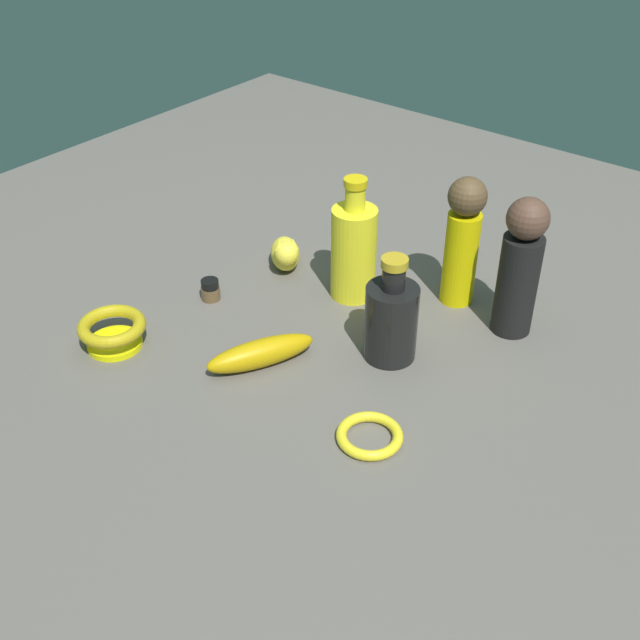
# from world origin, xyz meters

# --- Properties ---
(ground) EXTENTS (2.00, 2.00, 0.00)m
(ground) POSITION_xyz_m (0.00, 0.00, 0.00)
(ground) COLOR #5B5651
(person_figure_adult) EXTENTS (0.07, 0.07, 0.24)m
(person_figure_adult) POSITION_xyz_m (-0.11, -0.25, 0.12)
(person_figure_adult) COLOR #D7C306
(person_figure_adult) RESTS_ON ground
(bottle_tall) EXTENTS (0.08, 0.08, 0.23)m
(bottle_tall) POSITION_xyz_m (0.05, -0.15, 0.09)
(bottle_tall) COLOR yellow
(bottle_tall) RESTS_ON ground
(person_figure_child) EXTENTS (0.09, 0.09, 0.24)m
(person_figure_child) POSITION_xyz_m (-0.23, -0.23, 0.12)
(person_figure_child) COLOR black
(person_figure_child) RESTS_ON ground
(banana) EXTENTS (0.12, 0.18, 0.05)m
(banana) POSITION_xyz_m (0.04, 0.10, 0.02)
(banana) COLOR #BF930A
(banana) RESTS_ON ground
(nail_polish_jar) EXTENTS (0.03, 0.03, 0.04)m
(nail_polish_jar) POSITION_xyz_m (0.24, 0.02, 0.02)
(nail_polish_jar) COLOR brown
(nail_polish_jar) RESTS_ON ground
(bangle) EXTENTS (0.10, 0.10, 0.02)m
(bangle) POSITION_xyz_m (-0.20, 0.14, 0.01)
(bangle) COLOR yellow
(bangle) RESTS_ON ground
(bottle_short) EXTENTS (0.08, 0.08, 0.18)m
(bottle_short) POSITION_xyz_m (-0.11, -0.05, 0.07)
(bottle_short) COLOR black
(bottle_short) RESTS_ON ground
(cat_figurine) EXTENTS (0.11, 0.11, 0.08)m
(cat_figurine) POSITION_xyz_m (0.20, -0.15, 0.03)
(cat_figurine) COLOR yellow
(cat_figurine) RESTS_ON ground
(bowl) EXTENTS (0.11, 0.11, 0.05)m
(bowl) POSITION_xyz_m (0.26, 0.22, 0.03)
(bowl) COLOR yellow
(bowl) RESTS_ON ground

